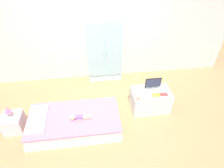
% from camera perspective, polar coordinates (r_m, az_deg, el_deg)
% --- Properties ---
extents(ground_plane, '(10.00, 10.00, 0.02)m').
position_cam_1_polar(ground_plane, '(3.93, -2.26, -10.80)').
color(ground_plane, '#99754C').
extents(back_wall, '(6.40, 0.05, 2.70)m').
position_cam_1_polar(back_wall, '(4.44, -4.78, 17.00)').
color(back_wall, silver).
rests_on(back_wall, ground_plane).
extents(bed, '(1.68, 0.90, 0.28)m').
position_cam_1_polar(bed, '(3.78, -10.95, -10.93)').
color(bed, white).
rests_on(bed, ground_plane).
extents(pillow, '(0.32, 0.64, 0.06)m').
position_cam_1_polar(pillow, '(3.78, -21.12, -9.65)').
color(pillow, silver).
rests_on(pillow, bed).
extents(doll, '(0.39, 0.13, 0.10)m').
position_cam_1_polar(doll, '(3.60, -10.35, -9.68)').
color(doll, '#6B4CB2').
rests_on(doll, bed).
extents(nightstand, '(0.35, 0.35, 0.36)m').
position_cam_1_polar(nightstand, '(4.09, -27.02, -10.11)').
color(nightstand, silver).
rests_on(nightstand, ground_plane).
extents(table_lamp, '(0.12, 0.12, 0.23)m').
position_cam_1_polar(table_lamp, '(3.86, -28.44, -6.76)').
color(table_lamp, '#B7B2AD').
rests_on(table_lamp, nightstand).
extents(wardrobe, '(0.80, 0.27, 1.60)m').
position_cam_1_polar(wardrobe, '(4.53, -2.25, 9.92)').
color(wardrobe, silver).
rests_on(wardrobe, ground_plane).
extents(tv_stand, '(0.77, 0.50, 0.44)m').
position_cam_1_polar(tv_stand, '(4.10, 11.17, -4.61)').
color(tv_stand, silver).
rests_on(tv_stand, ground_plane).
extents(tv_monitor, '(0.32, 0.10, 0.27)m').
position_cam_1_polar(tv_monitor, '(3.93, 12.03, 0.26)').
color(tv_monitor, '#99999E').
rests_on(tv_monitor, tv_stand).
extents(rocking_horse_toy, '(0.09, 0.04, 0.11)m').
position_cam_1_polar(rocking_horse_toy, '(3.72, 7.89, -3.92)').
color(rocking_horse_toy, '#8E6642').
rests_on(rocking_horse_toy, tv_stand).
extents(book_orange, '(0.15, 0.11, 0.02)m').
position_cam_1_polar(book_orange, '(3.89, 12.85, -3.18)').
color(book_orange, orange).
rests_on(book_orange, tv_stand).
extents(book_red, '(0.15, 0.10, 0.01)m').
position_cam_1_polar(book_red, '(3.94, 15.01, -2.98)').
color(book_red, '#CC3838').
rests_on(book_red, tv_stand).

